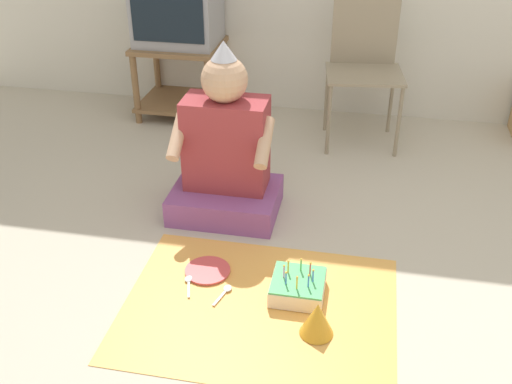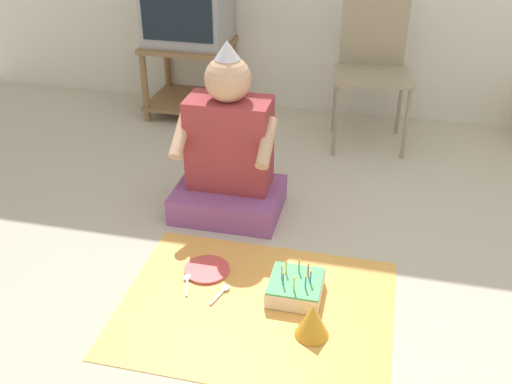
# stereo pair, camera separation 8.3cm
# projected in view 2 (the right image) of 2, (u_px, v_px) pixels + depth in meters

# --- Properties ---
(ground_plane) EXTENTS (16.00, 16.00, 0.00)m
(ground_plane) POSITION_uv_depth(u_px,v_px,m) (384.00, 318.00, 2.45)
(ground_plane) COLOR #BCB29E
(tv_stand) EXTENTS (0.57, 0.49, 0.51)m
(tv_stand) POSITION_uv_depth(u_px,v_px,m) (190.00, 72.00, 4.13)
(tv_stand) COLOR olive
(tv_stand) RESTS_ON ground_plane
(tv) EXTENTS (0.53, 0.43, 0.52)m
(tv) POSITION_uv_depth(u_px,v_px,m) (187.00, 3.00, 3.91)
(tv) COLOR #99999E
(tv) RESTS_ON tv_stand
(folding_chair) EXTENTS (0.51, 0.45, 0.87)m
(folding_chair) POSITION_uv_depth(u_px,v_px,m) (373.00, 62.00, 3.65)
(folding_chair) COLOR gray
(folding_chair) RESTS_ON ground_plane
(person_seated) EXTENTS (0.54, 0.42, 0.90)m
(person_seated) POSITION_uv_depth(u_px,v_px,m) (229.00, 155.00, 3.01)
(person_seated) COLOR #8C4C8C
(person_seated) RESTS_ON ground_plane
(party_cloth) EXTENTS (1.13, 0.87, 0.01)m
(party_cloth) POSITION_uv_depth(u_px,v_px,m) (256.00, 307.00, 2.50)
(party_cloth) COLOR #EFA84C
(party_cloth) RESTS_ON ground_plane
(birthday_cake) EXTENTS (0.23, 0.23, 0.15)m
(birthday_cake) POSITION_uv_depth(u_px,v_px,m) (296.00, 288.00, 2.54)
(birthday_cake) COLOR #F4E0C6
(birthday_cake) RESTS_ON party_cloth
(party_hat_blue) EXTENTS (0.14, 0.14, 0.15)m
(party_hat_blue) POSITION_uv_depth(u_px,v_px,m) (312.00, 320.00, 2.32)
(party_hat_blue) COLOR gold
(party_hat_blue) RESTS_ON party_cloth
(paper_plate) EXTENTS (0.21, 0.21, 0.01)m
(paper_plate) POSITION_uv_depth(u_px,v_px,m) (207.00, 269.00, 2.71)
(paper_plate) COLOR #D84C4C
(paper_plate) RESTS_ON party_cloth
(plastic_spoon_near) EXTENTS (0.06, 0.14, 0.01)m
(plastic_spoon_near) POSITION_uv_depth(u_px,v_px,m) (187.00, 280.00, 2.65)
(plastic_spoon_near) COLOR white
(plastic_spoon_near) RESTS_ON party_cloth
(plastic_spoon_far) EXTENTS (0.06, 0.14, 0.01)m
(plastic_spoon_far) POSITION_uv_depth(u_px,v_px,m) (224.00, 290.00, 2.59)
(plastic_spoon_far) COLOR white
(plastic_spoon_far) RESTS_ON party_cloth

